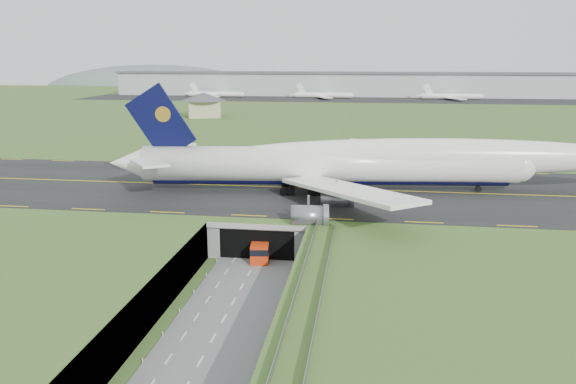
# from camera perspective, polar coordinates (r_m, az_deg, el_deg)

# --- Properties ---
(ground) EXTENTS (900.00, 900.00, 0.00)m
(ground) POSITION_cam_1_polar(r_m,az_deg,el_deg) (82.65, -4.25, -8.86)
(ground) COLOR #3C5D25
(ground) RESTS_ON ground
(airfield_deck) EXTENTS (800.00, 800.00, 6.00)m
(airfield_deck) POSITION_cam_1_polar(r_m,az_deg,el_deg) (81.55, -4.29, -6.91)
(airfield_deck) COLOR gray
(airfield_deck) RESTS_ON ground
(trench_road) EXTENTS (12.00, 75.00, 0.20)m
(trench_road) POSITION_cam_1_polar(r_m,az_deg,el_deg) (75.91, -5.47, -10.92)
(trench_road) COLOR slate
(trench_road) RESTS_ON ground
(taxiway) EXTENTS (800.00, 44.00, 0.18)m
(taxiway) POSITION_cam_1_polar(r_m,az_deg,el_deg) (111.77, -0.75, 0.46)
(taxiway) COLOR black
(taxiway) RESTS_ON airfield_deck
(tunnel_portal) EXTENTS (17.00, 22.30, 6.00)m
(tunnel_portal) POSITION_cam_1_polar(r_m,az_deg,el_deg) (96.97, -2.21, -3.30)
(tunnel_portal) COLOR gray
(tunnel_portal) RESTS_ON ground
(guideway) EXTENTS (3.00, 53.00, 7.05)m
(guideway) POSITION_cam_1_polar(r_m,az_deg,el_deg) (61.60, 2.06, -11.59)
(guideway) COLOR #A8A8A3
(guideway) RESTS_ON ground
(jumbo_jet) EXTENTS (102.79, 64.28, 21.40)m
(jumbo_jet) POSITION_cam_1_polar(r_m,az_deg,el_deg) (108.30, 8.18, 2.97)
(jumbo_jet) COLOR white
(jumbo_jet) RESTS_ON ground
(shuttle_tram) EXTENTS (3.71, 7.79, 3.06)m
(shuttle_tram) POSITION_cam_1_polar(r_m,az_deg,el_deg) (89.93, -2.80, -5.79)
(shuttle_tram) COLOR red
(shuttle_tram) RESTS_ON ground
(service_building) EXTENTS (24.60, 24.60, 10.54)m
(service_building) POSITION_cam_1_polar(r_m,az_deg,el_deg) (245.66, -8.56, 8.98)
(service_building) COLOR #B9B186
(service_building) RESTS_ON ground
(cargo_terminal) EXTENTS (320.00, 67.00, 15.60)m
(cargo_terminal) POSITION_cam_1_polar(r_m,az_deg,el_deg) (374.75, 5.55, 10.88)
(cargo_terminal) COLOR #B2B2B2
(cargo_terminal) RESTS_ON ground
(distant_hills) EXTENTS (700.00, 91.00, 60.00)m
(distant_hills) POSITION_cam_1_polar(r_m,az_deg,el_deg) (508.06, 13.57, 9.25)
(distant_hills) COLOR slate
(distant_hills) RESTS_ON ground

